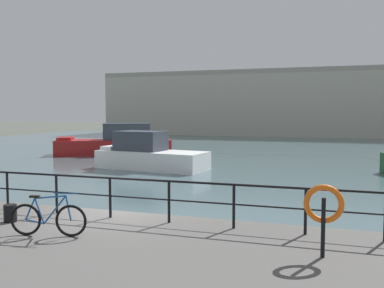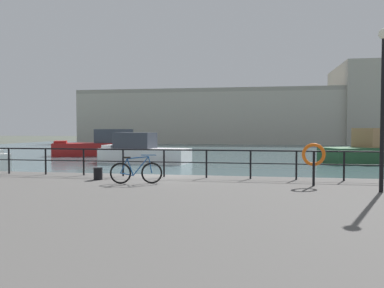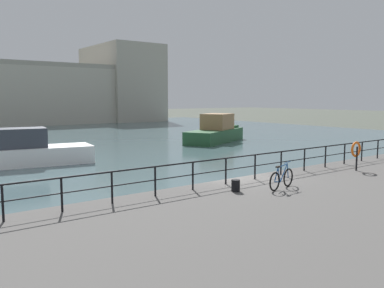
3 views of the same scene
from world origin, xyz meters
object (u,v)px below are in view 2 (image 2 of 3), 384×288
at_px(moored_green_narrowboat, 142,151).
at_px(mooring_bollard, 98,174).
at_px(quay_lamp_post, 383,88).
at_px(parked_bicycle, 136,172).
at_px(moored_cabin_cruiser, 105,146).
at_px(life_ring_stand, 314,156).
at_px(moored_red_daysailer, 373,150).
at_px(harbor_building, 263,116).

bearing_deg(moored_green_narrowboat, mooring_bollard, 109.75).
relative_size(moored_green_narrowboat, quay_lamp_post, 1.53).
bearing_deg(mooring_bollard, parked_bicycle, -23.54).
distance_m(mooring_bollard, quay_lamp_post, 9.79).
height_order(moored_green_narrowboat, parked_bicycle, moored_green_narrowboat).
relative_size(moored_cabin_cruiser, life_ring_stand, 6.99).
distance_m(moored_red_daysailer, life_ring_stand, 20.67).
bearing_deg(life_ring_stand, moored_red_daysailer, 68.80).
relative_size(mooring_bollard, life_ring_stand, 0.31).
bearing_deg(moored_green_narrowboat, moored_red_daysailer, -161.20).
height_order(harbor_building, mooring_bollard, harbor_building).
xyz_separation_m(harbor_building, parked_bicycle, (-5.61, -60.34, -3.92)).
xyz_separation_m(moored_red_daysailer, quay_lamp_post, (-5.70, -20.23, 2.83)).
relative_size(moored_red_daysailer, quay_lamp_post, 1.79).
relative_size(moored_red_daysailer, moored_cabin_cruiser, 0.87).
bearing_deg(parked_bicycle, moored_cabin_cruiser, 102.44).
bearing_deg(quay_lamp_post, mooring_bollard, 172.59).
height_order(mooring_bollard, life_ring_stand, life_ring_stand).
bearing_deg(moored_cabin_cruiser, mooring_bollard, 87.26).
distance_m(moored_cabin_cruiser, parked_bicycle, 26.24).
relative_size(parked_bicycle, mooring_bollard, 3.96).
bearing_deg(harbor_building, quay_lamp_post, -88.11).
distance_m(moored_cabin_cruiser, mooring_bollard, 24.90).
xyz_separation_m(moored_red_daysailer, mooring_bollard, (-15.00, -19.02, 0.02)).
bearing_deg(life_ring_stand, parked_bicycle, -175.09).
relative_size(moored_green_narrowboat, mooring_bollard, 16.60).
bearing_deg(parked_bicycle, moored_red_daysailer, 43.70).
xyz_separation_m(moored_green_narrowboat, mooring_bollard, (3.14, -15.71, 0.15)).
bearing_deg(mooring_bollard, life_ring_stand, -1.75).
relative_size(harbor_building, moored_cabin_cruiser, 5.85).
distance_m(moored_red_daysailer, quay_lamp_post, 21.21).
distance_m(moored_red_daysailer, moored_cabin_cruiser, 24.65).
height_order(moored_red_daysailer, parked_bicycle, moored_red_daysailer).
xyz_separation_m(moored_cabin_cruiser, quay_lamp_post, (18.61, -24.30, 2.85)).
height_order(moored_cabin_cruiser, moored_green_narrowboat, moored_cabin_cruiser).
relative_size(harbor_building, mooring_bollard, 129.94).
height_order(moored_green_narrowboat, quay_lamp_post, quay_lamp_post).
relative_size(moored_cabin_cruiser, parked_bicycle, 5.61).
distance_m(moored_green_narrowboat, mooring_bollard, 16.02).
height_order(harbor_building, moored_cabin_cruiser, harbor_building).
distance_m(parked_bicycle, mooring_bollard, 1.84).
relative_size(moored_red_daysailer, life_ring_stand, 6.09).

